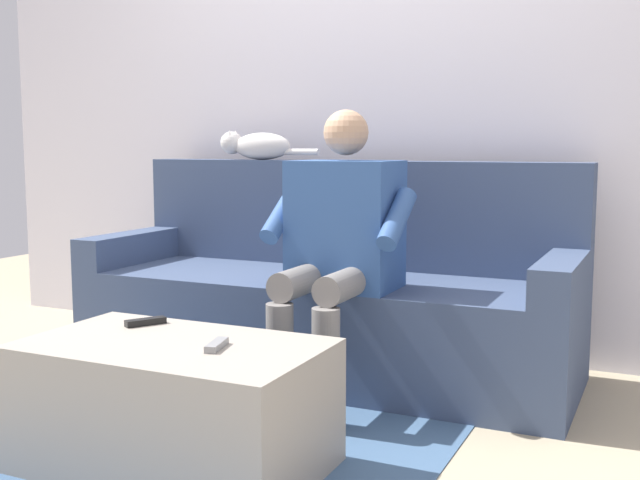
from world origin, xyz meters
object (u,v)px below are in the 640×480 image
remote_black (146,322)px  remote_gray (217,345)px  cat_on_backrest (256,145)px  coffee_table (174,405)px  person_solo_seated (339,237)px  couch (329,301)px

remote_black → remote_gray: bearing=-80.4°
cat_on_backrest → remote_gray: bearing=115.1°
remote_gray → remote_black: (0.38, -0.15, 0.00)m
coffee_table → person_solo_seated: person_solo_seated is taller
couch → cat_on_backrest: 0.88m
cat_on_backrest → remote_black: size_ratio=3.91×
person_solo_seated → remote_black: bearing=57.7°
cat_on_backrest → remote_gray: 1.67m
coffee_table → remote_black: bearing=-34.9°
cat_on_backrest → remote_black: 1.42m
cat_on_backrest → remote_gray: size_ratio=4.16×
coffee_table → cat_on_backrest: cat_on_backrest is taller
cat_on_backrest → person_solo_seated: bearing=139.5°
coffee_table → remote_gray: size_ratio=7.18×
coffee_table → person_solo_seated: size_ratio=0.81×
person_solo_seated → remote_black: person_solo_seated is taller
coffee_table → cat_on_backrest: 1.70m
coffee_table → remote_black: (0.22, -0.15, 0.21)m
couch → cat_on_backrest: cat_on_backrest is taller
coffee_table → cat_on_backrest: (0.51, -1.41, 0.79)m
person_solo_seated → cat_on_backrest: person_solo_seated is taller
couch → remote_gray: size_ratio=16.76×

